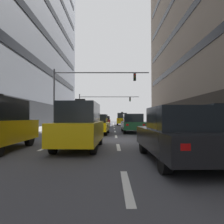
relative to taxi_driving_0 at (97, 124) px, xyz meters
name	(u,v)px	position (x,y,z in m)	size (l,w,h in m)	color
ground_plane	(117,140)	(1.50, -3.98, -0.80)	(120.00, 120.00, 0.00)	#424247
lane_stripe_l1_s3	(47,147)	(-1.79, -6.98, -0.80)	(0.16, 2.00, 0.01)	silver
lane_stripe_l1_s4	(70,136)	(-1.79, -1.98, -0.80)	(0.16, 2.00, 0.01)	silver
lane_stripe_l1_s5	(81,131)	(-1.79, 3.02, -0.80)	(0.16, 2.00, 0.01)	silver
lane_stripe_l1_s6	(88,129)	(-1.79, 8.02, -0.80)	(0.16, 2.00, 0.01)	silver
lane_stripe_l1_s7	(92,127)	(-1.79, 13.02, -0.80)	(0.16, 2.00, 0.01)	silver
lane_stripe_l1_s8	(95,125)	(-1.79, 18.02, -0.80)	(0.16, 2.00, 0.01)	silver
lane_stripe_l1_s9	(97,124)	(-1.79, 23.02, -0.80)	(0.16, 2.00, 0.01)	silver
lane_stripe_l1_s10	(99,124)	(-1.79, 28.02, -0.80)	(0.16, 2.00, 0.01)	silver
lane_stripe_l2_s2	(127,185)	(1.50, -11.98, -0.80)	(0.16, 2.00, 0.01)	silver
lane_stripe_l2_s3	(118,147)	(1.50, -6.98, -0.80)	(0.16, 2.00, 0.01)	silver
lane_stripe_l2_s4	(116,136)	(1.50, -1.98, -0.80)	(0.16, 2.00, 0.01)	silver
lane_stripe_l2_s5	(115,131)	(1.50, 3.02, -0.80)	(0.16, 2.00, 0.01)	silver
lane_stripe_l2_s6	(114,129)	(1.50, 8.02, -0.80)	(0.16, 2.00, 0.01)	silver
lane_stripe_l2_s7	(114,127)	(1.50, 13.02, -0.80)	(0.16, 2.00, 0.01)	silver
lane_stripe_l2_s8	(114,125)	(1.50, 18.02, -0.80)	(0.16, 2.00, 0.01)	silver
lane_stripe_l2_s9	(114,124)	(1.50, 23.02, -0.80)	(0.16, 2.00, 0.01)	silver
lane_stripe_l2_s10	(113,124)	(1.50, 28.02, -0.80)	(0.16, 2.00, 0.01)	silver
lane_stripe_l3_s3	(190,147)	(4.79, -6.98, -0.80)	(0.16, 2.00, 0.01)	silver
lane_stripe_l3_s4	(162,136)	(4.79, -1.98, -0.80)	(0.16, 2.00, 0.01)	silver
lane_stripe_l3_s5	(149,131)	(4.79, 3.02, -0.80)	(0.16, 2.00, 0.01)	silver
lane_stripe_l3_s6	(141,129)	(4.79, 8.02, -0.80)	(0.16, 2.00, 0.01)	silver
lane_stripe_l3_s7	(136,127)	(4.79, 13.02, -0.80)	(0.16, 2.00, 0.01)	silver
lane_stripe_l3_s8	(132,125)	(4.79, 18.02, -0.80)	(0.16, 2.00, 0.01)	silver
lane_stripe_l3_s9	(130,124)	(4.79, 23.02, -0.80)	(0.16, 2.00, 0.01)	silver
lane_stripe_l3_s10	(128,124)	(4.79, 28.02, -0.80)	(0.16, 2.00, 0.01)	silver
taxi_driving_0	(97,124)	(0.00, 0.00, 0.00)	(2.01, 4.40, 1.80)	black
taxi_driving_1	(122,119)	(3.06, 19.47, 0.30)	(2.10, 4.62, 2.38)	black
car_driving_2	(106,120)	(-0.06, 23.30, 0.02)	(1.87, 4.44, 1.66)	black
car_driving_3	(178,135)	(3.26, -9.87, 0.03)	(1.99, 4.54, 1.69)	black
car_driving_4	(133,123)	(3.08, 1.73, 0.04)	(1.91, 4.53, 1.70)	black
taxi_driving_5	(80,126)	(-0.20, -7.39, 0.20)	(1.87, 4.21, 2.18)	black
car_parked_1	(217,124)	(7.03, -5.17, 0.23)	(1.87, 4.31, 2.07)	black
car_parked_2	(180,120)	(7.03, 0.78, 0.32)	(2.06, 4.69, 2.25)	black
car_parked_3	(159,122)	(7.03, 8.06, -0.01)	(1.81, 4.30, 1.61)	black
traffic_signal_0	(84,86)	(-2.10, 6.32, 4.21)	(11.06, 0.35, 6.86)	#4C4C51
traffic_signal_1	(99,103)	(-1.40, 23.78, 3.67)	(12.33, 0.35, 6.09)	#4C4C51
pedestrian_0	(194,120)	(10.51, 5.91, 0.27)	(0.53, 0.24, 1.61)	black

